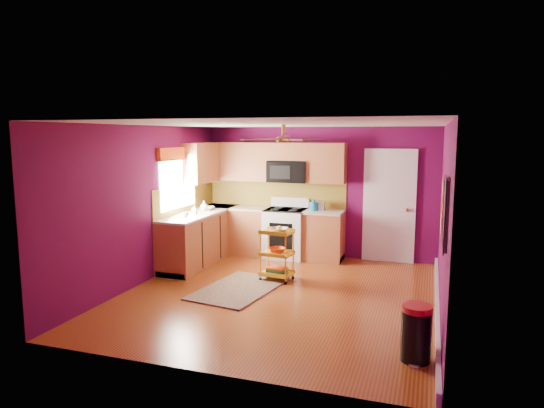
% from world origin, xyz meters
% --- Properties ---
extents(ground, '(5.00, 5.00, 0.00)m').
position_xyz_m(ground, '(0.00, 0.00, 0.00)').
color(ground, maroon).
rests_on(ground, ground).
extents(room_envelope, '(4.54, 5.04, 2.52)m').
position_xyz_m(room_envelope, '(0.03, 0.00, 1.63)').
color(room_envelope, '#5B0A42').
rests_on(room_envelope, ground).
extents(lower_cabinets, '(2.81, 2.31, 0.94)m').
position_xyz_m(lower_cabinets, '(-1.35, 1.82, 0.43)').
color(lower_cabinets, brown).
rests_on(lower_cabinets, ground).
extents(electric_range, '(0.76, 0.66, 1.13)m').
position_xyz_m(electric_range, '(-0.55, 2.17, 0.48)').
color(electric_range, white).
rests_on(electric_range, ground).
extents(upper_cabinetry, '(2.80, 2.30, 1.26)m').
position_xyz_m(upper_cabinetry, '(-1.24, 2.17, 1.80)').
color(upper_cabinetry, brown).
rests_on(upper_cabinetry, ground).
extents(left_window, '(0.08, 1.35, 1.08)m').
position_xyz_m(left_window, '(-2.22, 1.05, 1.74)').
color(left_window, white).
rests_on(left_window, ground).
extents(panel_door, '(0.95, 0.11, 2.15)m').
position_xyz_m(panel_door, '(1.35, 2.47, 1.02)').
color(panel_door, white).
rests_on(panel_door, ground).
extents(right_wall_art, '(0.04, 2.74, 1.04)m').
position_xyz_m(right_wall_art, '(2.23, -0.34, 1.44)').
color(right_wall_art, black).
rests_on(right_wall_art, ground).
extents(ceiling_fan, '(1.01, 1.01, 0.26)m').
position_xyz_m(ceiling_fan, '(0.00, 0.20, 2.29)').
color(ceiling_fan, '#BF8C3F').
rests_on(ceiling_fan, ground).
extents(shag_rug, '(1.21, 1.73, 0.02)m').
position_xyz_m(shag_rug, '(-0.66, 0.04, 0.01)').
color(shag_rug, black).
rests_on(shag_rug, ground).
extents(rolling_cart, '(0.54, 0.42, 0.91)m').
position_xyz_m(rolling_cart, '(-0.25, 0.68, 0.47)').
color(rolling_cart, yellow).
rests_on(rolling_cart, ground).
extents(trash_can, '(0.38, 0.39, 0.60)m').
position_xyz_m(trash_can, '(1.99, -1.57, 0.30)').
color(trash_can, black).
rests_on(trash_can, ground).
extents(teal_kettle, '(0.18, 0.18, 0.21)m').
position_xyz_m(teal_kettle, '(-0.00, 2.19, 1.02)').
color(teal_kettle, '#126B8E').
rests_on(teal_kettle, lower_cabinets).
extents(toaster, '(0.22, 0.15, 0.18)m').
position_xyz_m(toaster, '(0.08, 2.25, 1.03)').
color(toaster, beige).
rests_on(toaster, lower_cabinets).
extents(soap_bottle_a, '(0.08, 0.08, 0.17)m').
position_xyz_m(soap_bottle_a, '(-1.94, 1.09, 1.03)').
color(soap_bottle_a, '#EA3F72').
rests_on(soap_bottle_a, lower_cabinets).
extents(soap_bottle_b, '(0.15, 0.15, 0.19)m').
position_xyz_m(soap_bottle_b, '(-1.96, 1.53, 1.03)').
color(soap_bottle_b, white).
rests_on(soap_bottle_b, lower_cabinets).
extents(counter_dish, '(0.25, 0.25, 0.06)m').
position_xyz_m(counter_dish, '(-1.94, 1.63, 0.97)').
color(counter_dish, white).
rests_on(counter_dish, lower_cabinets).
extents(counter_cup, '(0.11, 0.11, 0.09)m').
position_xyz_m(counter_cup, '(-1.95, 0.77, 0.99)').
color(counter_cup, white).
rests_on(counter_cup, lower_cabinets).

